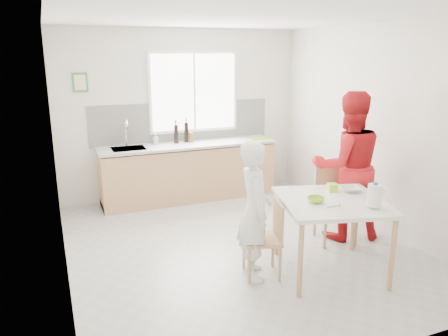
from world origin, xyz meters
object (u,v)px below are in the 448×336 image
(person_white, at_px, (255,211))
(person_red, at_px, (347,166))
(bowl_green, at_px, (316,200))
(milk_jug, at_px, (375,195))
(bowl_white, at_px, (350,189))
(chair_left, at_px, (268,235))
(chair_far, at_px, (334,198))
(wine_bottle_a, at_px, (186,132))
(dining_table, at_px, (332,207))
(wine_bottle_b, at_px, (176,134))

(person_white, relative_size, person_red, 0.79)
(person_red, relative_size, bowl_green, 10.62)
(person_red, xyz_separation_m, milk_jug, (-0.49, -1.07, 0.01))
(person_red, distance_m, bowl_white, 0.67)
(chair_left, bearing_deg, bowl_white, 104.20)
(chair_left, xyz_separation_m, chair_far, (1.22, 0.52, 0.09))
(milk_jug, relative_size, wine_bottle_a, 0.77)
(chair_far, bearing_deg, person_white, -145.11)
(person_white, bearing_deg, dining_table, -90.00)
(chair_far, bearing_deg, dining_table, -112.99)
(dining_table, relative_size, person_white, 0.89)
(chair_left, distance_m, wine_bottle_a, 2.94)
(chair_far, distance_m, wine_bottle_b, 2.74)
(bowl_green, distance_m, wine_bottle_a, 3.09)
(chair_far, xyz_separation_m, bowl_white, (-0.20, -0.54, 0.30))
(dining_table, relative_size, chair_left, 1.59)
(bowl_white, bearing_deg, dining_table, -155.47)
(bowl_white, bearing_deg, chair_left, 178.92)
(dining_table, relative_size, chair_far, 1.32)
(dining_table, bearing_deg, bowl_white, 24.53)
(chair_left, relative_size, bowl_green, 4.64)
(wine_bottle_b, bearing_deg, person_red, -55.85)
(person_white, xyz_separation_m, wine_bottle_b, (-0.03, 2.79, 0.33))
(bowl_white, bearing_deg, wine_bottle_b, 112.58)
(person_white, bearing_deg, bowl_green, -94.52)
(bowl_white, bearing_deg, bowl_green, -164.32)
(wine_bottle_b, bearing_deg, milk_jug, -72.39)
(wine_bottle_b, bearing_deg, chair_far, -59.03)
(chair_far, relative_size, person_white, 0.67)
(person_white, distance_m, wine_bottle_a, 2.85)
(chair_far, distance_m, wine_bottle_a, 2.69)
(wine_bottle_b, bearing_deg, dining_table, -74.60)
(person_white, bearing_deg, chair_left, -90.00)
(wine_bottle_a, relative_size, wine_bottle_b, 1.07)
(wine_bottle_b, bearing_deg, chair_left, -86.64)
(bowl_green, bearing_deg, person_red, 37.24)
(milk_jug, relative_size, wine_bottle_b, 0.82)
(wine_bottle_b, bearing_deg, wine_bottle_a, 11.75)
(chair_far, height_order, bowl_green, chair_far)
(chair_far, xyz_separation_m, person_white, (-1.36, -0.48, 0.19))
(chair_left, relative_size, chair_far, 0.83)
(dining_table, relative_size, wine_bottle_b, 4.37)
(chair_far, height_order, person_red, person_red)
(chair_left, height_order, wine_bottle_b, wine_bottle_b)
(person_red, xyz_separation_m, bowl_white, (-0.37, -0.55, -0.09))
(person_white, bearing_deg, chair_far, -55.11)
(person_white, relative_size, wine_bottle_b, 4.93)
(person_red, xyz_separation_m, wine_bottle_a, (-1.38, 2.33, 0.14))
(person_white, bearing_deg, wine_bottle_a, 12.12)
(dining_table, distance_m, milk_jug, 0.48)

